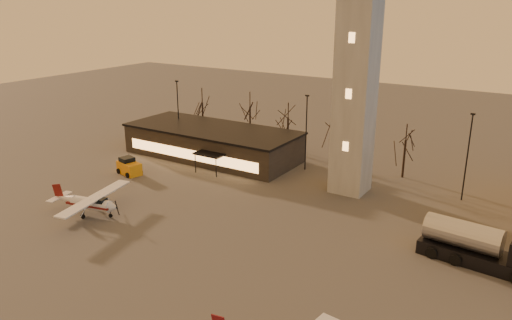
{
  "coord_description": "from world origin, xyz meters",
  "views": [
    {
      "loc": [
        20.38,
        -23.16,
        21.96
      ],
      "look_at": [
        -2.51,
        13.0,
        8.06
      ],
      "focal_mm": 35.0,
      "sensor_mm": 36.0,
      "label": 1
    }
  ],
  "objects_px": {
    "control_tower": "(358,52)",
    "fuel_truck": "(478,249)",
    "terminal": "(212,142)",
    "service_cart": "(129,168)",
    "cessna_rear": "(93,206)"
  },
  "relations": [
    {
      "from": "terminal",
      "to": "service_cart",
      "type": "height_order",
      "value": "terminal"
    },
    {
      "from": "cessna_rear",
      "to": "control_tower",
      "type": "bearing_deg",
      "value": 34.01
    },
    {
      "from": "service_cart",
      "to": "cessna_rear",
      "type": "bearing_deg",
      "value": -46.82
    },
    {
      "from": "cessna_rear",
      "to": "service_cart",
      "type": "bearing_deg",
      "value": 107.13
    },
    {
      "from": "terminal",
      "to": "cessna_rear",
      "type": "height_order",
      "value": "terminal"
    },
    {
      "from": "control_tower",
      "to": "fuel_truck",
      "type": "bearing_deg",
      "value": -33.25
    },
    {
      "from": "control_tower",
      "to": "fuel_truck",
      "type": "distance_m",
      "value": 24.21
    },
    {
      "from": "cessna_rear",
      "to": "fuel_truck",
      "type": "xyz_separation_m",
      "value": [
        36.26,
        10.78,
        0.41
      ]
    },
    {
      "from": "terminal",
      "to": "fuel_truck",
      "type": "bearing_deg",
      "value": -18.16
    },
    {
      "from": "cessna_rear",
      "to": "fuel_truck",
      "type": "height_order",
      "value": "fuel_truck"
    },
    {
      "from": "cessna_rear",
      "to": "fuel_truck",
      "type": "bearing_deg",
      "value": 4.27
    },
    {
      "from": "control_tower",
      "to": "service_cart",
      "type": "distance_m",
      "value": 32.42
    },
    {
      "from": "terminal",
      "to": "fuel_truck",
      "type": "xyz_separation_m",
      "value": [
        37.95,
        -12.45,
        -0.73
      ]
    },
    {
      "from": "fuel_truck",
      "to": "control_tower",
      "type": "bearing_deg",
      "value": 152.3
    },
    {
      "from": "terminal",
      "to": "service_cart",
      "type": "distance_m",
      "value": 12.84
    }
  ]
}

